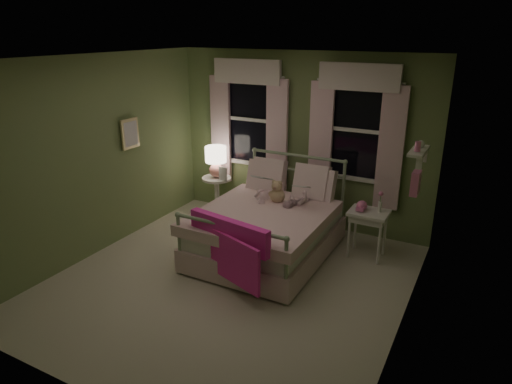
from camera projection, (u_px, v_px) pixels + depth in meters
The scene contains 18 objects.
room_shell at pixel (227, 180), 5.08m from camera, with size 4.20×4.20×4.20m.
bed at pixel (268, 228), 6.08m from camera, with size 1.58×2.04×1.18m.
pink_throw at pixel (228, 242), 5.15m from camera, with size 1.10×0.42×0.71m.
child_left at pixel (264, 175), 6.35m from camera, with size 0.28×0.18×0.77m, color #F7D1DD.
child_right at pixel (301, 184), 6.12m from camera, with size 0.34×0.26×0.69m, color #F7D1DD.
book_left at pixel (256, 180), 6.15m from camera, with size 0.20×0.27×0.03m, color beige.
book_right at pixel (294, 189), 5.91m from camera, with size 0.20×0.27×0.02m, color beige.
teddy_bear at pixel (277, 193), 6.16m from camera, with size 0.24×0.20×0.32m.
nightstand_left at pixel (217, 191), 7.33m from camera, with size 0.46×0.46×0.65m.
table_lamp at pixel (216, 159), 7.15m from camera, with size 0.33×0.33×0.49m.
book_nightstand at pixel (219, 179), 7.14m from camera, with size 0.16×0.22×0.02m, color beige.
nightstand_right at pixel (368, 218), 5.94m from camera, with size 0.50×0.40×0.64m.
pink_toy at pixel (362, 206), 5.93m from camera, with size 0.14×0.18×0.14m.
bud_vase at pixel (380, 202), 5.85m from camera, with size 0.06×0.06×0.28m.
window_left at pixel (248, 115), 7.03m from camera, with size 1.34×0.13×1.96m.
window_right at pixel (356, 126), 6.28m from camera, with size 1.34×0.13×1.96m.
wall_shelf at pixel (417, 167), 4.75m from camera, with size 0.15×0.50×0.60m.
framed_picture at pixel (130, 134), 6.37m from camera, with size 0.03×0.32×0.42m.
Camera 1 is at (2.55, -4.11, 2.89)m, focal length 32.00 mm.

